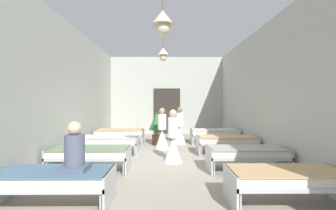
{
  "coord_description": "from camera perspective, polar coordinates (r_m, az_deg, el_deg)",
  "views": [
    {
      "loc": [
        -0.08,
        -6.71,
        1.69
      ],
      "look_at": [
        0.0,
        0.47,
        1.59
      ],
      "focal_mm": 25.28,
      "sensor_mm": 36.0,
      "label": 1
    }
  ],
  "objects": [
    {
      "name": "bed_right_row_1",
      "position": [
        6.22,
        18.43,
        -10.89
      ],
      "size": [
        1.9,
        0.84,
        0.57
      ],
      "color": "#B7BCC1",
      "rests_on": "ground"
    },
    {
      "name": "potted_plant",
      "position": [
        9.48,
        -2.82,
        -4.54
      ],
      "size": [
        0.59,
        0.59,
        1.28
      ],
      "color": "brown",
      "rests_on": "ground"
    },
    {
      "name": "bed_left_row_0",
      "position": [
        4.45,
        -25.99,
        -15.66
      ],
      "size": [
        1.9,
        0.84,
        0.57
      ],
      "color": "#B7BCC1",
      "rests_on": "ground"
    },
    {
      "name": "bed_left_row_1",
      "position": [
        6.17,
        -18.27,
        -10.98
      ],
      "size": [
        1.9,
        0.84,
        0.57
      ],
      "color": "#B7BCC1",
      "rests_on": "ground"
    },
    {
      "name": "room_shell",
      "position": [
        8.01,
        -0.07,
        3.27
      ],
      "size": [
        6.33,
        11.94,
        4.08
      ],
      "color": "#B2B7AD",
      "rests_on": "ground"
    },
    {
      "name": "nurse_near_aisle",
      "position": [
        9.6,
        2.79,
        -6.18
      ],
      "size": [
        0.52,
        0.52,
        1.49
      ],
      "rotation": [
        0.0,
        0.0,
        1.49
      ],
      "color": "white",
      "rests_on": "ground"
    },
    {
      "name": "bed_right_row_2",
      "position": [
        8.01,
        13.94,
        -8.24
      ],
      "size": [
        1.9,
        0.84,
        0.57
      ],
      "color": "#B7BCC1",
      "rests_on": "ground"
    },
    {
      "name": "bed_left_row_3",
      "position": [
        9.81,
        -11.49,
        -6.57
      ],
      "size": [
        1.9,
        0.84,
        0.57
      ],
      "color": "#B7BCC1",
      "rests_on": "ground"
    },
    {
      "name": "bed_right_row_0",
      "position": [
        4.52,
        26.62,
        -15.41
      ],
      "size": [
        1.9,
        0.84,
        0.57
      ],
      "color": "#B7BCC1",
      "rests_on": "ground"
    },
    {
      "name": "nurse_mid_aisle",
      "position": [
        6.73,
        1.23,
        -9.17
      ],
      "size": [
        0.52,
        0.52,
        1.49
      ],
      "rotation": [
        0.0,
        0.0,
        4.11
      ],
      "color": "white",
      "rests_on": "ground"
    },
    {
      "name": "patient_seated_primary",
      "position": [
        4.23,
        -21.58,
        -10.52
      ],
      "size": [
        0.44,
        0.44,
        0.8
      ],
      "color": "#515B70",
      "rests_on": "bed_left_row_0"
    },
    {
      "name": "nurse_far_aisle",
      "position": [
        8.53,
        -1.44,
        -7.05
      ],
      "size": [
        0.52,
        0.52,
        1.49
      ],
      "rotation": [
        0.0,
        0.0,
        1.88
      ],
      "color": "white",
      "rests_on": "ground"
    },
    {
      "name": "bed_right_row_3",
      "position": [
        9.84,
        11.14,
        -6.55
      ],
      "size": [
        1.9,
        0.84,
        0.57
      ],
      "color": "#B7BCC1",
      "rests_on": "ground"
    },
    {
      "name": "ground_plane",
      "position": [
        6.93,
        0.04,
        -13.78
      ],
      "size": [
        6.53,
        12.34,
        0.1
      ],
      "primitive_type": "cube",
      "color": "#9E9384"
    },
    {
      "name": "bed_left_row_2",
      "position": [
        7.97,
        -14.09,
        -8.29
      ],
      "size": [
        1.9,
        0.84,
        0.57
      ],
      "color": "#B7BCC1",
      "rests_on": "ground"
    }
  ]
}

